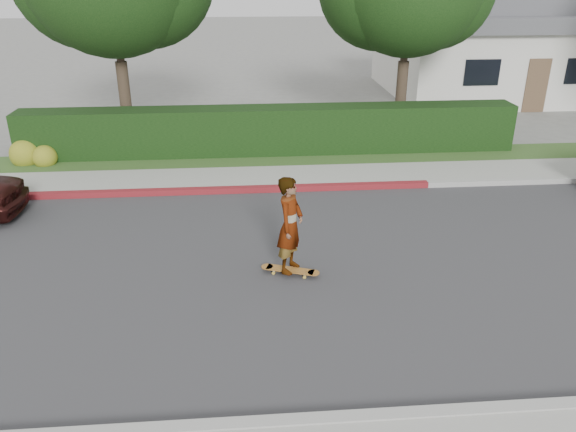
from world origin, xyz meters
TOP-DOWN VIEW (x-y plane):
  - ground at (0.00, 0.00)m, footprint 120.00×120.00m
  - road at (0.00, 0.00)m, footprint 60.00×8.00m
  - curb_near at (0.00, -4.10)m, footprint 60.00×0.20m
  - curb_far at (0.00, 4.10)m, footprint 60.00×0.20m
  - curb_red_section at (-5.00, 4.10)m, footprint 12.00×0.21m
  - sidewalk_far at (0.00, 5.00)m, footprint 60.00×1.60m
  - planting_strip at (0.00, 6.60)m, footprint 60.00×1.60m
  - hedge at (-3.00, 7.20)m, footprint 15.00×1.00m
  - flowering_shrub at (-10.01, 6.74)m, footprint 1.40×1.00m
  - house at (8.00, 16.00)m, footprint 10.60×8.60m
  - skateboard at (-3.03, -0.23)m, footprint 1.14×0.59m
  - skateboarder at (-3.03, -0.23)m, footprint 0.70×0.80m

SIDE VIEW (x-z plane):
  - ground at x=0.00m, z-range 0.00..0.00m
  - road at x=0.00m, z-range 0.00..0.01m
  - planting_strip at x=0.00m, z-range 0.00..0.10m
  - sidewalk_far at x=0.00m, z-range 0.00..0.12m
  - curb_near at x=0.00m, z-range 0.00..0.15m
  - curb_far at x=0.00m, z-range 0.00..0.15m
  - curb_red_section at x=-5.00m, z-range 0.00..0.15m
  - skateboard at x=-3.03m, z-range 0.05..0.15m
  - flowering_shrub at x=-10.01m, z-range -0.12..0.78m
  - hedge at x=-3.00m, z-range 0.00..1.50m
  - skateboarder at x=-3.03m, z-range 0.12..1.97m
  - house at x=8.00m, z-range -0.05..4.25m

